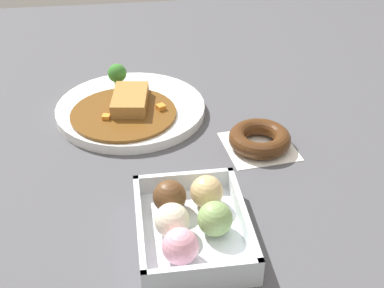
# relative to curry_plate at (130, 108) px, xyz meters

# --- Properties ---
(ground_plane) EXTENTS (1.60, 1.60, 0.00)m
(ground_plane) POSITION_rel_curry_plate_xyz_m (0.16, 0.01, -0.01)
(ground_plane) COLOR #4C4C51
(curry_plate) EXTENTS (0.28, 0.28, 0.07)m
(curry_plate) POSITION_rel_curry_plate_xyz_m (0.00, 0.00, 0.00)
(curry_plate) COLOR white
(curry_plate) RESTS_ON ground_plane
(donut_box) EXTENTS (0.19, 0.15, 0.06)m
(donut_box) POSITION_rel_curry_plate_xyz_m (0.34, 0.07, 0.01)
(donut_box) COLOR silver
(donut_box) RESTS_ON ground_plane
(chocolate_ring_donut) EXTENTS (0.13, 0.13, 0.03)m
(chocolate_ring_donut) POSITION_rel_curry_plate_xyz_m (0.14, 0.22, 0.00)
(chocolate_ring_donut) COLOR white
(chocolate_ring_donut) RESTS_ON ground_plane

